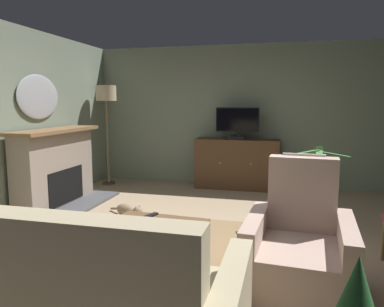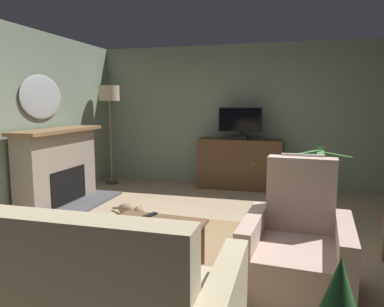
{
  "view_description": "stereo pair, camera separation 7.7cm",
  "coord_description": "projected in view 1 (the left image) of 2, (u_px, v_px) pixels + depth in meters",
  "views": [
    {
      "loc": [
        0.92,
        -3.77,
        1.58
      ],
      "look_at": [
        -0.09,
        0.22,
        1.01
      ],
      "focal_mm": 34.34,
      "sensor_mm": 36.0,
      "label": 1
    },
    {
      "loc": [
        0.99,
        -3.75,
        1.58
      ],
      "look_at": [
        -0.09,
        0.22,
        1.01
      ],
      "focal_mm": 34.34,
      "sensor_mm": 36.0,
      "label": 2
    }
  ],
  "objects": [
    {
      "name": "tv_remote",
      "position": [
        151.0,
        215.0,
        3.65
      ],
      "size": [
        0.11,
        0.18,
        0.02
      ],
      "primitive_type": "cube",
      "rotation": [
        0.0,
        0.0,
        4.36
      ],
      "color": "black",
      "rests_on": "coffee_table"
    },
    {
      "name": "tv_cabinet",
      "position": [
        237.0,
        165.0,
        6.78
      ],
      "size": [
        1.52,
        0.49,
        0.92
      ],
      "color": "#352315",
      "rests_on": "ground_plane"
    },
    {
      "name": "potted_plant_tall_palm_by_window",
      "position": [
        316.0,
        209.0,
        4.65
      ],
      "size": [
        0.88,
        0.77,
        1.04
      ],
      "color": "beige",
      "rests_on": "ground_plane"
    },
    {
      "name": "wall_mirror_oval",
      "position": [
        39.0,
        97.0,
        5.5
      ],
      "size": [
        0.06,
        0.96,
        0.67
      ],
      "primitive_type": "ellipsoid",
      "color": "#B2B7BF"
    },
    {
      "name": "armchair_near_window",
      "position": [
        299.0,
        253.0,
        3.04
      ],
      "size": [
        0.91,
        0.98,
        1.13
      ],
      "color": "#BC9E8E",
      "rests_on": "ground_plane"
    },
    {
      "name": "cat",
      "position": [
        128.0,
        210.0,
        5.09
      ],
      "size": [
        0.62,
        0.39,
        0.2
      ],
      "color": "#937A5B",
      "rests_on": "ground_plane"
    },
    {
      "name": "wall_back",
      "position": [
        235.0,
        116.0,
        7.02
      ],
      "size": [
        6.01,
        0.1,
        2.65
      ],
      "primitive_type": "cube",
      "color": "gray",
      "rests_on": "ground_plane"
    },
    {
      "name": "television",
      "position": [
        237.0,
        122.0,
        6.62
      ],
      "size": [
        0.78,
        0.2,
        0.58
      ],
      "color": "black",
      "rests_on": "tv_cabinet"
    },
    {
      "name": "rug_central",
      "position": [
        203.0,
        245.0,
        4.08
      ],
      "size": [
        2.39,
        1.81,
        0.01
      ],
      "primitive_type": "cube",
      "color": "#8E704C",
      "rests_on": "ground_plane"
    },
    {
      "name": "ground_plane",
      "position": [
        195.0,
        248.0,
        4.06
      ],
      "size": [
        6.01,
        7.03,
        0.04
      ],
      "primitive_type": "cube",
      "color": "tan"
    },
    {
      "name": "fireplace",
      "position": [
        57.0,
        170.0,
        5.59
      ],
      "size": [
        0.83,
        1.78,
        1.19
      ],
      "color": "#4C4C51",
      "rests_on": "ground_plane"
    },
    {
      "name": "floor_lamp",
      "position": [
        106.0,
        99.0,
        6.95
      ],
      "size": [
        0.38,
        0.38,
        1.9
      ],
      "color": "#4C4233",
      "rests_on": "ground_plane"
    },
    {
      "name": "coffee_table",
      "position": [
        158.0,
        228.0,
        3.5
      ],
      "size": [
        0.93,
        0.55,
        0.46
      ],
      "color": "brown",
      "rests_on": "ground_plane"
    }
  ]
}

